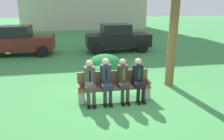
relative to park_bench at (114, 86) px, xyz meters
name	(u,v)px	position (x,y,z in m)	size (l,w,h in m)	color
ground_plane	(117,96)	(0.14, 0.15, -0.43)	(80.00, 80.00, 0.00)	#3F8C48
park_bench	(114,86)	(0.00, 0.00, 0.00)	(2.26, 0.44, 0.90)	brown
seated_man_leftmost	(90,80)	(-0.75, -0.13, 0.30)	(0.34, 0.72, 1.31)	#4C473D
seated_man_centerleft	(106,78)	(-0.26, -0.12, 0.32)	(0.34, 0.72, 1.35)	#2D3342
seated_man_centerright	(123,78)	(0.26, -0.13, 0.30)	(0.34, 0.72, 1.31)	#38332D
seated_man_rightmost	(139,77)	(0.75, -0.13, 0.29)	(0.34, 0.72, 1.30)	black
shrub_near_bench	(99,74)	(-0.27, 1.60, -0.13)	(0.97, 0.89, 0.60)	#1F7D36
shrub_mid_lawn	(105,65)	(0.04, 2.32, 0.01)	(1.44, 1.32, 0.90)	#1A7031
parked_car_near	(18,41)	(-4.33, 6.77, 0.40)	(3.93, 1.78, 1.68)	#591E19
parked_car_far	(117,38)	(1.48, 6.72, 0.40)	(3.97, 1.86, 1.68)	black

